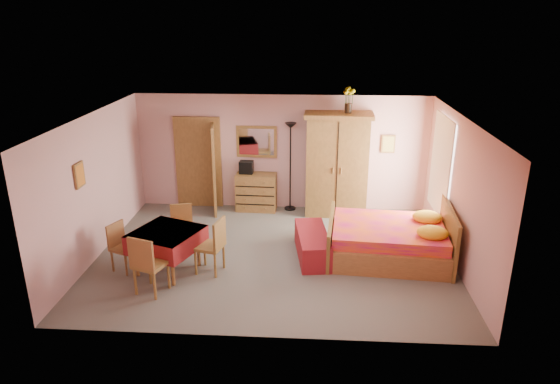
# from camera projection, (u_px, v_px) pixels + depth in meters

# --- Properties ---
(floor) EXTENTS (6.50, 6.50, 0.00)m
(floor) POSITION_uv_depth(u_px,v_px,m) (274.00, 255.00, 9.30)
(floor) COLOR slate
(floor) RESTS_ON ground
(ceiling) EXTENTS (6.50, 6.50, 0.00)m
(ceiling) POSITION_uv_depth(u_px,v_px,m) (273.00, 117.00, 8.42)
(ceiling) COLOR brown
(ceiling) RESTS_ON wall_back
(wall_back) EXTENTS (6.50, 0.10, 2.60)m
(wall_back) POSITION_uv_depth(u_px,v_px,m) (282.00, 153.00, 11.21)
(wall_back) COLOR #D09797
(wall_back) RESTS_ON floor
(wall_front) EXTENTS (6.50, 0.10, 2.60)m
(wall_front) POSITION_uv_depth(u_px,v_px,m) (259.00, 253.00, 6.51)
(wall_front) COLOR #D09797
(wall_front) RESTS_ON floor
(wall_left) EXTENTS (0.10, 5.00, 2.60)m
(wall_left) POSITION_uv_depth(u_px,v_px,m) (95.00, 186.00, 9.06)
(wall_left) COLOR #D09797
(wall_left) RESTS_ON floor
(wall_right) EXTENTS (0.10, 5.00, 2.60)m
(wall_right) POSITION_uv_depth(u_px,v_px,m) (459.00, 194.00, 8.67)
(wall_right) COLOR #D09797
(wall_right) RESTS_ON floor
(doorway) EXTENTS (1.06, 0.12, 2.15)m
(doorway) POSITION_uv_depth(u_px,v_px,m) (199.00, 163.00, 11.39)
(doorway) COLOR #9E6B35
(doorway) RESTS_ON floor
(window) EXTENTS (0.08, 1.40, 1.95)m
(window) POSITION_uv_depth(u_px,v_px,m) (441.00, 165.00, 9.75)
(window) COLOR white
(window) RESTS_ON wall_right
(picture_left) EXTENTS (0.04, 0.32, 0.42)m
(picture_left) POSITION_uv_depth(u_px,v_px,m) (79.00, 175.00, 8.36)
(picture_left) COLOR orange
(picture_left) RESTS_ON wall_left
(picture_back) EXTENTS (0.30, 0.04, 0.40)m
(picture_back) POSITION_uv_depth(u_px,v_px,m) (388.00, 144.00, 10.96)
(picture_back) COLOR #D8BF59
(picture_back) RESTS_ON wall_back
(chest_of_drawers) EXTENTS (0.92, 0.48, 0.85)m
(chest_of_drawers) POSITION_uv_depth(u_px,v_px,m) (256.00, 192.00, 11.33)
(chest_of_drawers) COLOR olive
(chest_of_drawers) RESTS_ON floor
(wall_mirror) EXTENTS (0.91, 0.09, 0.72)m
(wall_mirror) POSITION_uv_depth(u_px,v_px,m) (257.00, 142.00, 11.15)
(wall_mirror) COLOR silver
(wall_mirror) RESTS_ON wall_back
(stereo) EXTENTS (0.32, 0.24, 0.28)m
(stereo) POSITION_uv_depth(u_px,v_px,m) (246.00, 167.00, 11.21)
(stereo) COLOR black
(stereo) RESTS_ON chest_of_drawers
(floor_lamp) EXTENTS (0.28, 0.28, 2.01)m
(floor_lamp) POSITION_uv_depth(u_px,v_px,m) (290.00, 167.00, 11.17)
(floor_lamp) COLOR black
(floor_lamp) RESTS_ON floor
(wardrobe) EXTENTS (1.48, 0.80, 2.28)m
(wardrobe) POSITION_uv_depth(u_px,v_px,m) (337.00, 165.00, 10.88)
(wardrobe) COLOR olive
(wardrobe) RESTS_ON floor
(sunflower_vase) EXTENTS (0.23, 0.23, 0.55)m
(sunflower_vase) POSITION_uv_depth(u_px,v_px,m) (349.00, 100.00, 10.40)
(sunflower_vase) COLOR yellow
(sunflower_vase) RESTS_ON wardrobe
(bed) EXTENTS (2.34, 1.91, 1.02)m
(bed) POSITION_uv_depth(u_px,v_px,m) (388.00, 231.00, 9.10)
(bed) COLOR #C6135F
(bed) RESTS_ON floor
(bench) EXTENTS (0.70, 1.48, 0.48)m
(bench) POSITION_uv_depth(u_px,v_px,m) (312.00, 245.00, 9.19)
(bench) COLOR maroon
(bench) RESTS_ON floor
(dining_table) EXTENTS (1.34, 1.34, 0.76)m
(dining_table) POSITION_uv_depth(u_px,v_px,m) (168.00, 251.00, 8.62)
(dining_table) COLOR maroon
(dining_table) RESTS_ON floor
(chair_south) EXTENTS (0.59, 0.59, 1.02)m
(chair_south) POSITION_uv_depth(u_px,v_px,m) (151.00, 263.00, 7.93)
(chair_south) COLOR olive
(chair_south) RESTS_ON floor
(chair_north) EXTENTS (0.49, 0.49, 0.89)m
(chair_north) POSITION_uv_depth(u_px,v_px,m) (182.00, 229.00, 9.33)
(chair_north) COLOR olive
(chair_north) RESTS_ON floor
(chair_west) EXTENTS (0.51, 0.51, 0.86)m
(chair_west) POSITION_uv_depth(u_px,v_px,m) (124.00, 247.00, 8.64)
(chair_west) COLOR brown
(chair_west) RESTS_ON floor
(chair_east) EXTENTS (0.54, 0.54, 0.99)m
(chair_east) POSITION_uv_depth(u_px,v_px,m) (209.00, 245.00, 8.56)
(chair_east) COLOR olive
(chair_east) RESTS_ON floor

